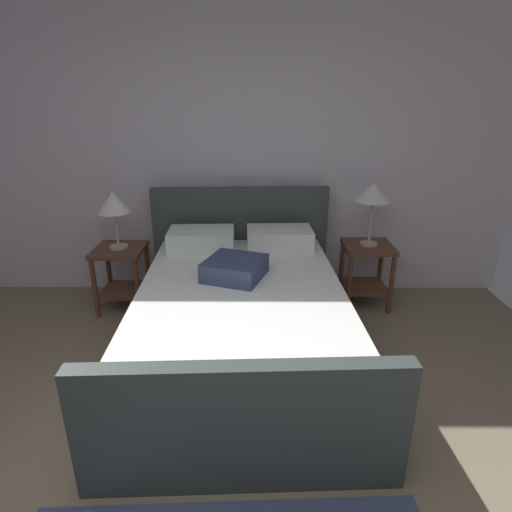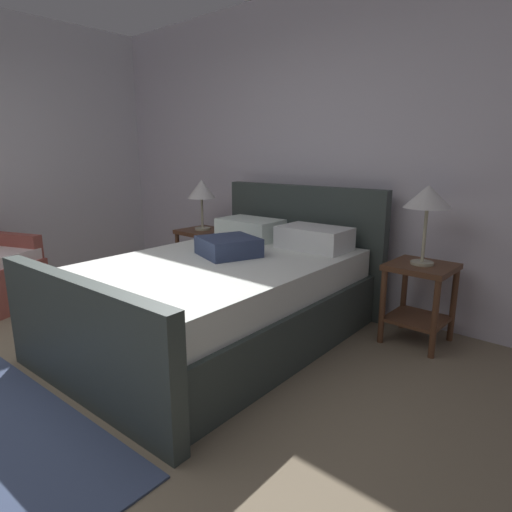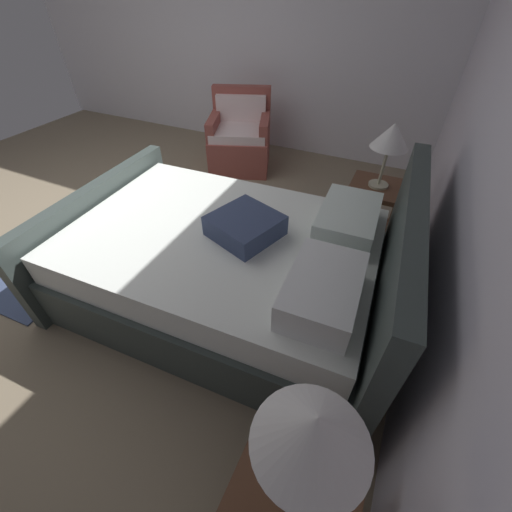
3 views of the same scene
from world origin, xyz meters
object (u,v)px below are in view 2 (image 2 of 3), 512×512
(bed, at_px, (224,294))
(table_lamp_left, at_px, (201,191))
(table_lamp_right, at_px, (428,199))
(nightstand_left, at_px, (203,248))
(nightstand_right, at_px, (419,290))

(bed, bearing_deg, table_lamp_left, 144.85)
(table_lamp_right, xyz_separation_m, table_lamp_left, (-2.27, -0.10, -0.07))
(table_lamp_left, bearing_deg, nightstand_left, -85.24)
(bed, xyz_separation_m, nightstand_right, (1.14, 0.89, 0.06))
(bed, relative_size, table_lamp_right, 4.15)
(nightstand_right, bearing_deg, table_lamp_right, 71.57)
(nightstand_right, height_order, table_lamp_left, table_lamp_left)
(nightstand_right, distance_m, table_lamp_right, 0.67)
(nightstand_right, bearing_deg, bed, -141.84)
(bed, distance_m, nightstand_left, 1.38)
(bed, bearing_deg, nightstand_left, 144.85)
(nightstand_right, xyz_separation_m, nightstand_left, (-2.27, -0.10, 0.00))
(table_lamp_right, height_order, table_lamp_left, table_lamp_right)
(table_lamp_right, bearing_deg, nightstand_left, -177.56)
(nightstand_right, relative_size, table_lamp_left, 1.17)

